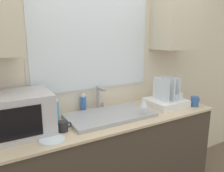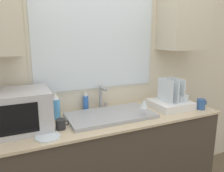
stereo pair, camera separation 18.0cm
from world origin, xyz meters
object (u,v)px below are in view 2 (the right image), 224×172
(mug_near_sink, at_px, (61,124))
(faucet, at_px, (102,96))
(dish_rack, at_px, (171,101))
(soap_bottle, at_px, (86,103))
(microwave, at_px, (21,110))
(spray_bottle, at_px, (56,106))
(wine_glass, at_px, (144,104))

(mug_near_sink, bearing_deg, faucet, 32.93)
(dish_rack, xyz_separation_m, mug_near_sink, (-1.08, -0.06, -0.03))
(soap_bottle, bearing_deg, microwave, -159.83)
(spray_bottle, height_order, soap_bottle, spray_bottle)
(faucet, height_order, wine_glass, faucet)
(dish_rack, distance_m, mug_near_sink, 1.09)
(spray_bottle, bearing_deg, wine_glass, -25.31)
(mug_near_sink, bearing_deg, microwave, 155.63)
(faucet, bearing_deg, microwave, -166.45)
(mug_near_sink, bearing_deg, dish_rack, 3.18)
(microwave, xyz_separation_m, dish_rack, (1.35, -0.06, -0.08))
(wine_glass, bearing_deg, mug_near_sink, 173.70)
(faucet, height_order, microwave, microwave)
(wine_glass, bearing_deg, faucet, 122.46)
(faucet, relative_size, spray_bottle, 1.03)
(faucet, relative_size, mug_near_sink, 2.23)
(microwave, distance_m, wine_glass, 0.97)
(wine_glass, bearing_deg, microwave, 168.37)
(faucet, bearing_deg, mug_near_sink, -147.07)
(wine_glass, bearing_deg, spray_bottle, 154.69)
(microwave, relative_size, soap_bottle, 2.42)
(spray_bottle, xyz_separation_m, mug_near_sink, (-0.01, -0.24, -0.07))
(dish_rack, bearing_deg, spray_bottle, 170.36)
(mug_near_sink, bearing_deg, soap_bottle, 47.38)
(spray_bottle, bearing_deg, mug_near_sink, -92.33)
(soap_bottle, relative_size, mug_near_sink, 1.65)
(microwave, relative_size, dish_rack, 1.18)
(microwave, height_order, mug_near_sink, microwave)
(microwave, height_order, spray_bottle, microwave)
(spray_bottle, distance_m, soap_bottle, 0.30)
(faucet, height_order, soap_bottle, faucet)
(dish_rack, height_order, spray_bottle, dish_rack)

